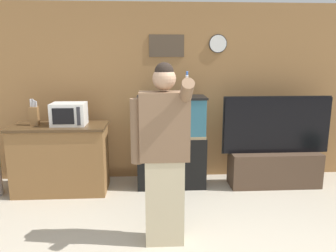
{
  "coord_description": "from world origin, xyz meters",
  "views": [
    {
      "loc": [
        -0.39,
        -2.13,
        1.83
      ],
      "look_at": [
        -0.17,
        1.55,
        1.05
      ],
      "focal_mm": 35.0,
      "sensor_mm": 36.0,
      "label": 1
    }
  ],
  "objects_px": {
    "counter_island": "(61,158)",
    "tv_on_stand": "(275,160)",
    "aquarium_on_stand": "(171,142)",
    "person_standing": "(163,153)",
    "microwave": "(69,114)",
    "knife_block": "(34,115)"
  },
  "relations": [
    {
      "from": "aquarium_on_stand",
      "to": "person_standing",
      "type": "distance_m",
      "value": 1.54
    },
    {
      "from": "person_standing",
      "to": "microwave",
      "type": "bearing_deg",
      "value": 131.2
    },
    {
      "from": "tv_on_stand",
      "to": "person_standing",
      "type": "height_order",
      "value": "person_standing"
    },
    {
      "from": "aquarium_on_stand",
      "to": "person_standing",
      "type": "bearing_deg",
      "value": -96.77
    },
    {
      "from": "aquarium_on_stand",
      "to": "microwave",
      "type": "bearing_deg",
      "value": -174.62
    },
    {
      "from": "tv_on_stand",
      "to": "counter_island",
      "type": "bearing_deg",
      "value": -179.48
    },
    {
      "from": "counter_island",
      "to": "tv_on_stand",
      "type": "bearing_deg",
      "value": 0.52
    },
    {
      "from": "tv_on_stand",
      "to": "microwave",
      "type": "bearing_deg",
      "value": -179.43
    },
    {
      "from": "aquarium_on_stand",
      "to": "tv_on_stand",
      "type": "relative_size",
      "value": 0.84
    },
    {
      "from": "aquarium_on_stand",
      "to": "counter_island",
      "type": "bearing_deg",
      "value": -175.19
    },
    {
      "from": "counter_island",
      "to": "knife_block",
      "type": "bearing_deg",
      "value": 178.29
    },
    {
      "from": "microwave",
      "to": "aquarium_on_stand",
      "type": "distance_m",
      "value": 1.45
    },
    {
      "from": "knife_block",
      "to": "tv_on_stand",
      "type": "distance_m",
      "value": 3.39
    },
    {
      "from": "tv_on_stand",
      "to": "person_standing",
      "type": "relative_size",
      "value": 0.86
    },
    {
      "from": "counter_island",
      "to": "aquarium_on_stand",
      "type": "relative_size",
      "value": 0.98
    },
    {
      "from": "microwave",
      "to": "knife_block",
      "type": "bearing_deg",
      "value": 178.62
    },
    {
      "from": "tv_on_stand",
      "to": "person_standing",
      "type": "distance_m",
      "value": 2.24
    },
    {
      "from": "counter_island",
      "to": "microwave",
      "type": "distance_m",
      "value": 0.63
    },
    {
      "from": "microwave",
      "to": "person_standing",
      "type": "xyz_separation_m",
      "value": [
        1.2,
        -1.37,
        -0.16
      ]
    },
    {
      "from": "microwave",
      "to": "tv_on_stand",
      "type": "bearing_deg",
      "value": 0.57
    },
    {
      "from": "counter_island",
      "to": "microwave",
      "type": "xyz_separation_m",
      "value": [
        0.14,
        -0.0,
        0.62
      ]
    },
    {
      "from": "microwave",
      "to": "aquarium_on_stand",
      "type": "relative_size",
      "value": 0.34
    }
  ]
}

